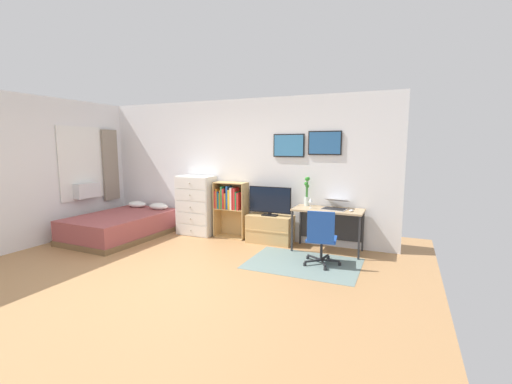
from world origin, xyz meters
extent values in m
plane|color=#A87A4C|center=(0.00, 0.00, 0.00)|extent=(7.20, 7.20, 0.00)
cube|color=white|center=(0.00, 2.43, 1.35)|extent=(6.12, 0.06, 2.70)
cube|color=black|center=(1.07, 2.38, 1.81)|extent=(0.59, 0.02, 0.42)
cube|color=teal|center=(1.07, 2.37, 1.81)|extent=(0.55, 0.01, 0.38)
cube|color=black|center=(1.73, 2.38, 1.86)|extent=(0.59, 0.02, 0.42)
cube|color=#285B93|center=(1.73, 2.37, 1.86)|extent=(0.55, 0.01, 0.38)
cube|color=white|center=(-3.03, 0.00, 1.35)|extent=(0.06, 4.92, 2.70)
cube|color=white|center=(-2.98, 1.30, 1.45)|extent=(0.02, 1.03, 1.48)
cube|color=silver|center=(-2.99, 1.30, 1.45)|extent=(0.01, 0.95, 1.40)
cube|color=gray|center=(-2.94, 1.99, 1.38)|extent=(0.05, 0.40, 1.54)
cube|color=silver|center=(-2.89, 1.30, 0.90)|extent=(0.20, 0.52, 0.30)
cube|color=slate|center=(1.69, 1.31, 0.00)|extent=(1.70, 1.20, 0.01)
cube|color=brown|center=(-2.05, 1.34, 0.05)|extent=(1.41, 2.05, 0.10)
cube|color=#9E4C4C|center=(-2.05, 1.34, 0.28)|extent=(1.37, 2.01, 0.36)
ellipsoid|color=white|center=(-2.33, 2.11, 0.52)|extent=(0.45, 0.29, 0.14)
ellipsoid|color=white|center=(-1.73, 2.09, 0.52)|extent=(0.45, 0.29, 0.14)
cube|color=white|center=(-0.81, 2.16, 0.60)|extent=(0.75, 0.42, 1.20)
cube|color=silver|center=(-0.81, 1.94, 0.12)|extent=(0.71, 0.01, 0.22)
sphere|color=#A59E8C|center=(-0.81, 1.93, 0.12)|extent=(0.03, 0.03, 0.03)
cube|color=silver|center=(-0.81, 1.94, 0.36)|extent=(0.71, 0.01, 0.22)
sphere|color=#A59E8C|center=(-0.81, 1.93, 0.36)|extent=(0.03, 0.03, 0.03)
cube|color=silver|center=(-0.81, 1.94, 0.60)|extent=(0.71, 0.01, 0.22)
sphere|color=#A59E8C|center=(-0.81, 1.93, 0.60)|extent=(0.03, 0.03, 0.03)
cube|color=silver|center=(-0.81, 1.94, 0.84)|extent=(0.71, 0.01, 0.22)
sphere|color=#A59E8C|center=(-0.81, 1.93, 0.84)|extent=(0.03, 0.03, 0.03)
cube|color=silver|center=(-0.81, 1.94, 1.08)|extent=(0.71, 0.01, 0.22)
sphere|color=#A59E8C|center=(-0.81, 1.93, 1.08)|extent=(0.03, 0.03, 0.03)
cube|color=tan|center=(-0.37, 2.22, 0.55)|extent=(0.02, 0.30, 1.10)
cube|color=tan|center=(0.26, 2.22, 0.55)|extent=(0.02, 0.30, 1.10)
cube|color=tan|center=(-0.05, 2.22, 0.01)|extent=(0.65, 0.30, 0.02)
cube|color=tan|center=(-0.05, 2.22, 0.57)|extent=(0.61, 0.30, 0.02)
cube|color=tan|center=(-0.05, 2.22, 1.09)|extent=(0.61, 0.30, 0.02)
cube|color=tan|center=(-0.05, 2.37, 0.55)|extent=(0.65, 0.01, 1.10)
cube|color=red|center=(-0.33, 2.17, 0.75)|extent=(0.03, 0.18, 0.34)
cube|color=orange|center=(-0.30, 2.17, 0.77)|extent=(0.02, 0.19, 0.39)
cube|color=#1E519E|center=(-0.28, 2.19, 0.75)|extent=(0.02, 0.23, 0.34)
cube|color=#2D8C4C|center=(-0.25, 2.19, 0.73)|extent=(0.02, 0.21, 0.31)
cube|color=orange|center=(-0.23, 2.19, 0.76)|extent=(0.02, 0.21, 0.37)
cube|color=#2D8C4C|center=(-0.19, 2.16, 0.80)|extent=(0.03, 0.17, 0.44)
cube|color=red|center=(-0.16, 2.18, 0.78)|extent=(0.04, 0.21, 0.40)
cube|color=orange|center=(-0.12, 2.17, 0.74)|extent=(0.03, 0.19, 0.31)
cube|color=#1E519E|center=(-0.07, 2.18, 0.81)|extent=(0.04, 0.21, 0.45)
cube|color=gold|center=(-0.03, 2.17, 0.77)|extent=(0.03, 0.19, 0.38)
cube|color=white|center=(0.01, 2.18, 0.79)|extent=(0.04, 0.20, 0.42)
cube|color=red|center=(0.05, 2.20, 0.79)|extent=(0.02, 0.24, 0.42)
cube|color=red|center=(0.08, 2.18, 0.79)|extent=(0.03, 0.21, 0.42)
cube|color=#2D8C4C|center=(0.12, 2.18, 0.75)|extent=(0.02, 0.21, 0.35)
cube|color=red|center=(0.16, 2.19, 0.75)|extent=(0.04, 0.23, 0.33)
cube|color=tan|center=(0.80, 2.17, 0.26)|extent=(0.85, 0.40, 0.52)
cube|color=tan|center=(0.80, 1.97, 0.26)|extent=(0.85, 0.01, 0.02)
cube|color=black|center=(0.80, 2.15, 0.53)|extent=(0.28, 0.16, 0.02)
cube|color=black|center=(0.80, 2.15, 0.57)|extent=(0.06, 0.04, 0.05)
cube|color=black|center=(0.80, 2.15, 0.82)|extent=(0.82, 0.02, 0.48)
cube|color=black|center=(0.80, 2.14, 0.82)|extent=(0.79, 0.01, 0.45)
cube|color=tan|center=(1.89, 2.09, 0.72)|extent=(1.17, 0.56, 0.03)
cube|color=#2D2D30|center=(1.33, 1.84, 0.35)|extent=(0.03, 0.03, 0.71)
cube|color=#2D2D30|center=(2.45, 1.84, 0.35)|extent=(0.03, 0.03, 0.71)
cube|color=#2D2D30|center=(1.33, 2.34, 0.35)|extent=(0.03, 0.03, 0.71)
cube|color=#2D2D30|center=(2.45, 2.34, 0.35)|extent=(0.03, 0.03, 0.71)
cube|color=#2D2D30|center=(1.89, 2.36, 0.39)|extent=(1.11, 0.02, 0.50)
cylinder|color=#232326|center=(2.22, 1.44, 0.03)|extent=(0.05, 0.05, 0.05)
cube|color=#232326|center=(2.08, 1.42, 0.07)|extent=(0.28, 0.07, 0.02)
cylinder|color=#232326|center=(1.99, 1.68, 0.03)|extent=(0.05, 0.05, 0.05)
cube|color=#232326|center=(1.97, 1.54, 0.07)|extent=(0.08, 0.28, 0.02)
cylinder|color=#232326|center=(1.70, 1.53, 0.03)|extent=(0.05, 0.05, 0.05)
cube|color=#232326|center=(1.82, 1.47, 0.07)|extent=(0.26, 0.16, 0.02)
cylinder|color=#232326|center=(1.74, 1.21, 0.03)|extent=(0.05, 0.05, 0.05)
cube|color=#232326|center=(1.84, 1.30, 0.07)|extent=(0.22, 0.21, 0.02)
cylinder|color=#232326|center=(2.06, 1.15, 0.03)|extent=(0.05, 0.05, 0.05)
cube|color=#232326|center=(2.00, 1.27, 0.07)|extent=(0.15, 0.27, 0.02)
cylinder|color=#232326|center=(1.94, 1.40, 0.23)|extent=(0.04, 0.04, 0.30)
cube|color=#1E479E|center=(1.94, 1.40, 0.40)|extent=(0.49, 0.49, 0.03)
cube|color=#1E479E|center=(1.97, 1.20, 0.64)|extent=(0.40, 0.09, 0.45)
cube|color=#B7B7BC|center=(1.99, 2.08, 0.75)|extent=(0.43, 0.31, 0.01)
cube|color=black|center=(1.99, 2.08, 0.75)|extent=(0.40, 0.29, 0.00)
cube|color=#B7B7BC|center=(2.01, 2.25, 0.88)|extent=(0.42, 0.29, 0.08)
cube|color=#234C5B|center=(2.01, 2.25, 0.88)|extent=(0.40, 0.27, 0.07)
ellipsoid|color=silver|center=(2.28, 2.01, 0.76)|extent=(0.06, 0.10, 0.03)
cylinder|color=silver|center=(1.47, 2.24, 0.82)|extent=(0.09, 0.09, 0.16)
cylinder|color=#3D8438|center=(1.49, 2.24, 1.01)|extent=(0.01, 0.01, 0.44)
sphere|color=#308B2C|center=(1.49, 2.24, 1.23)|extent=(0.07, 0.07, 0.07)
cylinder|color=#3D8438|center=(1.47, 2.26, 0.94)|extent=(0.01, 0.01, 0.31)
sphere|color=#308B2C|center=(1.47, 2.26, 1.09)|extent=(0.07, 0.07, 0.07)
cylinder|color=#3D8438|center=(1.45, 2.24, 0.96)|extent=(0.01, 0.01, 0.35)
sphere|color=#308B2C|center=(1.45, 2.24, 1.14)|extent=(0.07, 0.07, 0.07)
cylinder|color=#3D8438|center=(1.47, 2.22, 1.01)|extent=(0.01, 0.01, 0.44)
sphere|color=#308B2C|center=(1.47, 2.22, 1.22)|extent=(0.07, 0.07, 0.07)
cylinder|color=silver|center=(1.59, 2.04, 0.74)|extent=(0.06, 0.06, 0.01)
cylinder|color=silver|center=(1.59, 2.04, 0.80)|extent=(0.01, 0.01, 0.10)
cone|color=silver|center=(1.59, 2.04, 0.88)|extent=(0.07, 0.07, 0.07)
camera|label=1|loc=(3.07, -3.67, 1.82)|focal=24.07mm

